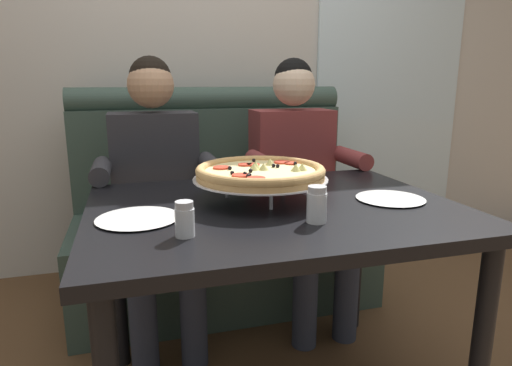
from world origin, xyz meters
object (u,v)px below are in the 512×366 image
shaker_parmesan (185,222)px  plate_near_left (390,197)px  diner_left (157,182)px  pizza (260,173)px  dining_table (274,230)px  plate_near_right (138,216)px  booth_bench (221,223)px  diner_right (298,174)px  patio_chair (328,153)px  shaker_oregano (317,207)px

shaker_parmesan → plate_near_left: 0.75m
diner_left → shaker_parmesan: bearing=-88.7°
pizza → diner_left: bearing=118.4°
dining_table → plate_near_right: plate_near_right is taller
pizza → plate_near_left: (0.43, -0.13, -0.09)m
booth_bench → shaker_parmesan: 1.27m
diner_right → shaker_parmesan: diner_right is taller
patio_chair → shaker_parmesan: bearing=-122.6°
pizza → plate_near_right: (-0.42, -0.12, -0.09)m
shaker_parmesan → plate_near_left: (0.73, 0.17, -0.03)m
diner_right → pizza: 0.71m
booth_bench → shaker_parmesan: (-0.33, -1.16, 0.40)m
pizza → shaker_oregano: pizza is taller
diner_left → dining_table: bearing=-62.4°
pizza → shaker_parmesan: (-0.30, -0.30, -0.06)m
shaker_oregano → diner_left: bearing=114.8°
booth_bench → diner_right: size_ratio=1.21×
dining_table → diner_right: size_ratio=0.95×
shaker_parmesan → plate_near_right: shaker_parmesan is taller
diner_left → plate_near_left: (0.75, -0.72, 0.06)m
diner_right → patio_chair: diner_right is taller
booth_bench → plate_near_left: bearing=-67.5°
diner_left → plate_near_left: 1.04m
plate_near_left → shaker_oregano: bearing=-155.5°
dining_table → pizza: size_ratio=2.61×
plate_near_right → patio_chair: 2.91m
booth_bench → patio_chair: bearing=46.7°
booth_bench → patio_chair: (1.28, 1.36, 0.13)m
shaker_oregano → plate_near_left: 0.39m
plate_near_left → patio_chair: bearing=69.5°
shaker_parmesan → patio_chair: size_ratio=0.11×
diner_left → plate_near_left: bearing=-43.5°
plate_near_right → booth_bench: bearing=65.4°
patio_chair → dining_table: bearing=-119.2°
dining_table → patio_chair: patio_chair is taller
diner_left → plate_near_right: 0.71m
dining_table → plate_near_right: (-0.44, -0.04, 0.10)m
dining_table → plate_near_left: size_ratio=5.14×
dining_table → diner_right: 0.75m
booth_bench → dining_table: size_ratio=1.27×
plate_near_left → plate_near_right: 0.85m
diner_left → shaker_oregano: 0.97m
diner_left → pizza: diner_left is taller
booth_bench → diner_right: (0.35, -0.27, 0.31)m
dining_table → pizza: bearing=111.1°
dining_table → diner_right: (0.35, 0.66, 0.04)m
dining_table → diner_right: bearing=62.4°
patio_chair → plate_near_left: bearing=-110.5°
pizza → plate_near_left: pizza is taller
diner_right → plate_near_right: diner_right is taller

